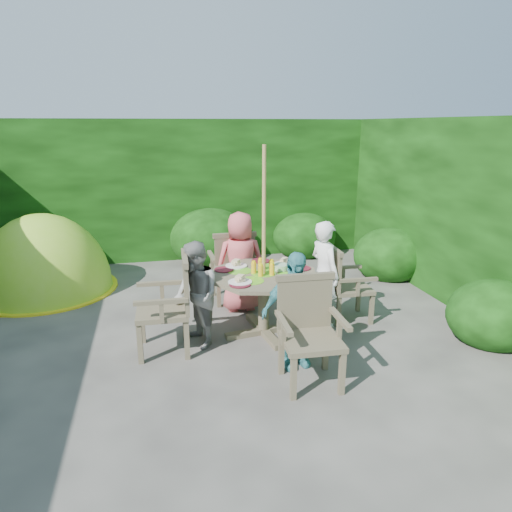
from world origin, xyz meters
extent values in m
plane|color=#403D39|center=(0.00, 0.00, 0.00)|extent=(60.00, 60.00, 0.00)
cube|color=black|center=(0.00, 4.00, 1.25)|extent=(9.00, 1.00, 2.50)
cylinder|color=#4A4230|center=(0.82, 0.16, 0.36)|extent=(0.13, 0.13, 0.71)
cube|color=#4A4230|center=(0.82, 0.16, 0.03)|extent=(0.95, 0.25, 0.06)
cube|color=#4A4230|center=(0.82, 0.16, 0.03)|extent=(0.25, 0.95, 0.06)
cylinder|color=#4A4230|center=(0.82, 0.16, 0.73)|extent=(1.48, 1.48, 0.04)
cylinder|color=#5EC221|center=(0.63, -0.06, 0.76)|extent=(0.29, 0.29, 0.00)
cylinder|color=#5EC221|center=(1.08, 0.01, 0.76)|extent=(0.29, 0.29, 0.00)
cylinder|color=#5EC221|center=(0.57, 0.32, 0.76)|extent=(0.29, 0.29, 0.00)
cylinder|color=#5EC221|center=(1.02, 0.39, 0.76)|extent=(0.29, 0.29, 0.00)
cylinder|color=#5EC221|center=(0.82, 0.16, 0.76)|extent=(0.29, 0.29, 0.00)
cylinder|color=white|center=(1.15, 0.43, 0.76)|extent=(0.26, 0.26, 0.01)
cylinder|color=white|center=(0.56, 0.49, 0.76)|extent=(0.26, 0.26, 0.01)
cylinder|color=white|center=(0.50, -0.10, 0.76)|extent=(0.26, 0.26, 0.01)
cylinder|color=white|center=(1.09, -0.16, 0.76)|extent=(0.26, 0.26, 0.01)
cylinder|color=#AA0B23|center=(1.30, 0.24, 0.76)|extent=(0.23, 0.23, 0.01)
cylinder|color=#AA0B23|center=(0.90, 0.64, 0.76)|extent=(0.23, 0.23, 0.01)
cylinder|color=#AA0B23|center=(0.40, 0.39, 0.76)|extent=(0.23, 0.23, 0.01)
cylinder|color=#AA0B23|center=(0.48, -0.17, 0.76)|extent=(0.23, 0.23, 0.01)
cylinder|color=#AA0B23|center=(1.04, -0.27, 0.76)|extent=(0.23, 0.23, 0.01)
cylinder|color=green|center=(1.04, 0.25, 0.79)|extent=(0.19, 0.19, 0.06)
cylinder|color=olive|center=(0.82, 0.16, 1.10)|extent=(0.05, 0.05, 2.20)
cube|color=#4A4230|center=(1.99, 0.34, 0.42)|extent=(0.51, 0.53, 0.05)
cube|color=#4A4230|center=(2.19, 0.12, 0.20)|extent=(0.05, 0.05, 0.41)
cube|color=#4A4230|center=(2.22, 0.54, 0.20)|extent=(0.05, 0.05, 0.41)
cube|color=#4A4230|center=(1.77, 0.14, 0.20)|extent=(0.05, 0.05, 0.41)
cube|color=#4A4230|center=(1.79, 0.57, 0.20)|extent=(0.05, 0.05, 0.41)
cube|color=#4A4230|center=(1.76, 0.35, 0.68)|extent=(0.07, 0.51, 0.49)
cube|color=#4A4230|center=(1.98, 0.09, 0.61)|extent=(0.49, 0.07, 0.04)
cube|color=#4A4230|center=(2.00, 0.59, 0.61)|extent=(0.49, 0.07, 0.04)
cube|color=#4A4230|center=(-0.34, -0.01, 0.47)|extent=(0.57, 0.59, 0.05)
cube|color=#4A4230|center=(-0.57, 0.24, 0.23)|extent=(0.06, 0.06, 0.46)
cube|color=#4A4230|center=(-0.59, -0.24, 0.23)|extent=(0.06, 0.06, 0.46)
cube|color=#4A4230|center=(-0.09, 0.22, 0.23)|extent=(0.06, 0.06, 0.46)
cube|color=#4A4230|center=(-0.11, -0.26, 0.23)|extent=(0.06, 0.06, 0.46)
cube|color=#4A4230|center=(-0.08, -0.02, 0.76)|extent=(0.06, 0.57, 0.55)
cube|color=#4A4230|center=(-0.33, 0.27, 0.69)|extent=(0.55, 0.07, 0.04)
cube|color=#4A4230|center=(-0.35, -0.30, 0.69)|extent=(0.55, 0.07, 0.04)
cube|color=#4A4230|center=(0.65, 1.33, 0.45)|extent=(0.56, 0.54, 0.05)
cube|color=#4A4230|center=(0.87, 1.57, 0.22)|extent=(0.05, 0.05, 0.44)
cube|color=#4A4230|center=(0.41, 1.55, 0.22)|extent=(0.05, 0.05, 0.44)
cube|color=#4A4230|center=(0.88, 1.11, 0.22)|extent=(0.05, 0.05, 0.44)
cube|color=#4A4230|center=(0.42, 1.09, 0.22)|extent=(0.05, 0.05, 0.44)
cube|color=#4A4230|center=(0.65, 1.08, 0.73)|extent=(0.54, 0.06, 0.52)
cube|color=#4A4230|center=(0.92, 1.34, 0.66)|extent=(0.07, 0.52, 0.04)
cube|color=#4A4230|center=(0.38, 1.32, 0.66)|extent=(0.07, 0.52, 0.04)
cube|color=#4A4230|center=(1.00, -1.00, 0.45)|extent=(0.56, 0.54, 0.05)
cube|color=#4A4230|center=(0.76, -1.22, 0.22)|extent=(0.05, 0.05, 0.44)
cube|color=#4A4230|center=(1.22, -1.24, 0.22)|extent=(0.05, 0.05, 0.44)
cube|color=#4A4230|center=(0.78, -0.76, 0.22)|extent=(0.05, 0.05, 0.44)
cube|color=#4A4230|center=(1.24, -0.78, 0.22)|extent=(0.05, 0.05, 0.44)
cube|color=#4A4230|center=(1.01, -0.75, 0.73)|extent=(0.54, 0.06, 0.52)
cube|color=#4A4230|center=(0.73, -0.99, 0.66)|extent=(0.07, 0.52, 0.04)
cube|color=#4A4230|center=(1.27, -1.01, 0.66)|extent=(0.07, 0.52, 0.04)
imported|color=white|center=(1.62, 0.29, 0.65)|extent=(0.43, 0.54, 1.31)
imported|color=gray|center=(0.03, 0.04, 0.60)|extent=(0.62, 0.70, 1.20)
imported|color=#DA5A5F|center=(0.70, 0.96, 0.67)|extent=(0.66, 0.44, 1.33)
imported|color=teal|center=(0.95, -0.63, 0.61)|extent=(0.76, 0.45, 1.22)
ellipsoid|color=#9BD929|center=(-2.01, 2.31, 0.00)|extent=(2.34, 2.34, 2.33)
ellipsoid|color=black|center=(-1.84, 1.68, 0.00)|extent=(0.72, 0.50, 0.80)
cylinder|color=yellow|center=(-2.01, 2.31, 0.01)|extent=(2.04, 2.04, 0.03)
camera|label=1|loc=(-0.36, -4.68, 2.40)|focal=32.00mm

